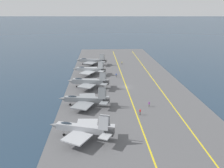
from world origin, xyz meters
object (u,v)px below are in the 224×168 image
object	(u,v)px
parked_jet_second	(85,99)
crew_red_vest	(140,112)
parked_jet_nearest	(83,128)
crew_purple_vest	(149,104)
parked_jet_third	(89,82)
crew_blue_vest	(116,75)
parked_jet_fifth	(92,61)
parked_jet_fourth	(90,70)
crew_yellow_vest	(122,63)

from	to	relation	value
parked_jet_second	crew_red_vest	bearing A→B (deg)	-115.19
parked_jet_nearest	crew_purple_vest	bearing A→B (deg)	-47.50
parked_jet_third	crew_blue_vest	size ratio (longest dim) A/B	8.96
parked_jet_fifth	crew_purple_vest	xyz separation A→B (m)	(-58.69, -18.89, -1.44)
parked_jet_fifth	crew_red_vest	xyz separation A→B (m)	(-64.50, -15.07, -1.37)
parked_jet_third	crew_purple_vest	size ratio (longest dim) A/B	9.60
parked_jet_nearest	parked_jet_second	distance (m)	19.34
crew_purple_vest	crew_blue_vest	size ratio (longest dim) A/B	0.93
crew_red_vest	crew_blue_vest	xyz separation A→B (m)	(39.48, 3.80, 0.01)
parked_jet_fourth	crew_yellow_vest	bearing A→B (deg)	-40.84
parked_jet_nearest	crew_blue_vest	size ratio (longest dim) A/B	8.76
crew_purple_vest	parked_jet_fourth	bearing A→B (deg)	26.38
parked_jet_fourth	crew_blue_vest	world-z (taller)	parked_jet_fourth
crew_red_vest	crew_yellow_vest	distance (m)	64.26
parked_jet_nearest	crew_red_vest	size ratio (longest dim) A/B	8.81
parked_jet_fifth	crew_purple_vest	bearing A→B (deg)	-162.16
crew_red_vest	crew_blue_vest	size ratio (longest dim) A/B	0.99
parked_jet_second	parked_jet_fourth	world-z (taller)	parked_jet_second
parked_jet_third	parked_jet_fifth	world-z (taller)	parked_jet_third
parked_jet_third	crew_purple_vest	distance (m)	27.33
parked_jet_second	parked_jet_fifth	xyz separation A→B (m)	(57.08, -0.71, 0.17)
parked_jet_nearest	parked_jet_fourth	xyz separation A→B (m)	(56.76, 0.02, -0.21)
parked_jet_second	parked_jet_fifth	bearing A→B (deg)	-0.71
parked_jet_fourth	crew_purple_vest	distance (m)	43.60
parked_jet_fifth	parked_jet_fourth	bearing A→B (deg)	178.63
parked_jet_fourth	crew_red_vest	xyz separation A→B (m)	(-44.85, -15.55, -1.35)
crew_red_vest	parked_jet_second	bearing A→B (deg)	64.81
parked_jet_fourth	parked_jet_second	bearing A→B (deg)	179.64
crew_yellow_vest	parked_jet_fifth	bearing A→B (deg)	89.11
crew_red_vest	crew_purple_vest	bearing A→B (deg)	-33.28
crew_red_vest	crew_yellow_vest	world-z (taller)	crew_red_vest
crew_purple_vest	crew_red_vest	size ratio (longest dim) A/B	0.94
parked_jet_second	crew_purple_vest	size ratio (longest dim) A/B	9.54
parked_jet_nearest	crew_purple_vest	world-z (taller)	parked_jet_nearest
parked_jet_second	parked_jet_fourth	xyz separation A→B (m)	(37.43, -0.24, 0.15)
parked_jet_fourth	crew_purple_vest	xyz separation A→B (m)	(-39.04, -19.36, -1.41)
parked_jet_fifth	crew_blue_vest	size ratio (longest dim) A/B	9.36
parked_jet_second	parked_jet_fifth	size ratio (longest dim) A/B	0.95
parked_jet_nearest	crew_purple_vest	xyz separation A→B (m)	(17.72, -19.34, -1.62)
parked_jet_third	crew_blue_vest	world-z (taller)	parked_jet_third
crew_red_vest	crew_yellow_vest	bearing A→B (deg)	-1.09
parked_jet_nearest	parked_jet_third	bearing A→B (deg)	-0.27
parked_jet_second	crew_red_vest	world-z (taller)	parked_jet_second
parked_jet_third	crew_red_vest	xyz separation A→B (m)	(-25.24, -15.35, -1.50)
parked_jet_nearest	crew_blue_vest	bearing A→B (deg)	-12.85
parked_jet_fifth	crew_yellow_vest	distance (m)	16.36
crew_red_vest	crew_blue_vest	distance (m)	39.66
parked_jet_second	crew_yellow_vest	xyz separation A→B (m)	(56.83, -17.00, -1.24)
parked_jet_second	parked_jet_third	xyz separation A→B (m)	(17.81, -0.43, 0.29)
parked_jet_fourth	parked_jet_fifth	world-z (taller)	parked_jet_fifth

